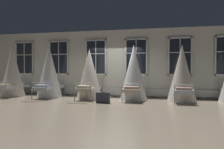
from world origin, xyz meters
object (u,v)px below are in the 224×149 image
at_px(cot_fourth, 134,74).
at_px(suitcase_dark, 103,98).
at_px(cot_fifth, 182,74).
at_px(cot_second, 49,72).
at_px(cot_third, 89,75).
at_px(cot_first, 12,72).

xyz_separation_m(cot_fourth, suitcase_dark, (-1.12, -1.18, -0.98)).
bearing_deg(cot_fourth, suitcase_dark, 135.87).
height_order(cot_fourth, cot_fifth, cot_fourth).
xyz_separation_m(cot_second, cot_third, (2.11, -0.01, -0.12)).
xyz_separation_m(cot_fourth, cot_fifth, (2.09, -0.01, -0.02)).
relative_size(cot_second, suitcase_dark, 4.55).
relative_size(cot_first, cot_fifth, 1.06).
bearing_deg(cot_first, cot_fourth, -90.26).
relative_size(cot_second, cot_third, 1.10).
distance_m(cot_fourth, cot_fifth, 2.09).
height_order(cot_first, cot_fifth, cot_first).
bearing_deg(suitcase_dark, cot_third, 133.39).
xyz_separation_m(cot_first, suitcase_dark, (5.20, -1.22, -1.03)).
bearing_deg(cot_fifth, cot_first, 88.22).
bearing_deg(cot_second, cot_fourth, -92.16).
height_order(cot_first, cot_second, cot_first).
bearing_deg(cot_fourth, cot_fifth, -90.80).
xyz_separation_m(cot_first, cot_fifth, (8.40, -0.05, -0.07)).
bearing_deg(cot_fourth, cot_third, 87.97).
distance_m(cot_first, cot_fifth, 8.40).
bearing_deg(cot_third, cot_first, 88.89).
xyz_separation_m(cot_first, cot_fourth, (6.31, -0.04, -0.05)).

